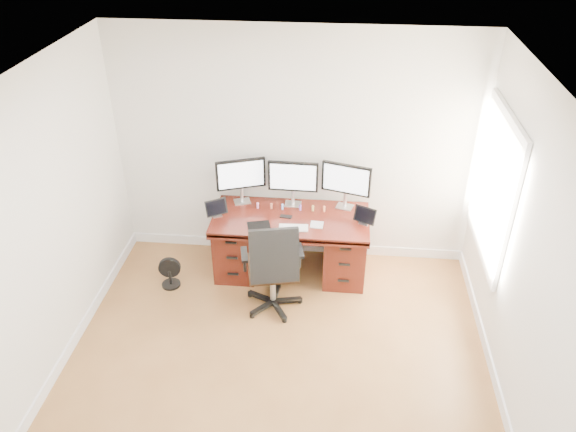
# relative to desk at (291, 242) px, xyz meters

# --- Properties ---
(ground) EXTENTS (4.50, 4.50, 0.00)m
(ground) POSITION_rel_desk_xyz_m (0.00, -1.83, -0.40)
(ground) COLOR olive
(ground) RESTS_ON ground
(back_wall) EXTENTS (4.00, 0.10, 2.70)m
(back_wall) POSITION_rel_desk_xyz_m (0.00, 0.42, 0.95)
(back_wall) COLOR silver
(back_wall) RESTS_ON ground
(right_wall) EXTENTS (0.10, 4.50, 2.70)m
(right_wall) POSITION_rel_desk_xyz_m (2.00, -1.72, 0.95)
(right_wall) COLOR silver
(right_wall) RESTS_ON ground
(desk) EXTENTS (1.70, 0.80, 0.75)m
(desk) POSITION_rel_desk_xyz_m (0.00, 0.00, 0.00)
(desk) COLOR #42130D
(desk) RESTS_ON ground
(office_chair) EXTENTS (0.69, 0.69, 1.10)m
(office_chair) POSITION_rel_desk_xyz_m (-0.12, -0.67, -0.04)
(office_chair) COLOR black
(office_chair) RESTS_ON ground
(floor_fan) EXTENTS (0.25, 0.21, 0.36)m
(floor_fan) POSITION_rel_desk_xyz_m (-1.31, -0.40, -0.23)
(floor_fan) COLOR black
(floor_fan) RESTS_ON ground
(monitor_left) EXTENTS (0.53, 0.22, 0.53)m
(monitor_left) POSITION_rel_desk_xyz_m (-0.58, 0.24, 0.68)
(monitor_left) COLOR silver
(monitor_left) RESTS_ON desk
(monitor_center) EXTENTS (0.55, 0.14, 0.53)m
(monitor_center) POSITION_rel_desk_xyz_m (-0.00, 0.24, 0.68)
(monitor_center) COLOR silver
(monitor_center) RESTS_ON desk
(monitor_right) EXTENTS (0.54, 0.19, 0.53)m
(monitor_right) POSITION_rel_desk_xyz_m (0.58, 0.24, 0.68)
(monitor_right) COLOR silver
(monitor_right) RESTS_ON desk
(tablet_left) EXTENTS (0.24, 0.19, 0.19)m
(tablet_left) POSITION_rel_desk_xyz_m (-0.81, -0.08, 0.43)
(tablet_left) COLOR silver
(tablet_left) RESTS_ON desk
(tablet_right) EXTENTS (0.24, 0.17, 0.19)m
(tablet_right) POSITION_rel_desk_xyz_m (0.79, -0.08, 0.43)
(tablet_right) COLOR silver
(tablet_right) RESTS_ON desk
(keyboard) EXTENTS (0.31, 0.15, 0.01)m
(keyboard) POSITION_rel_desk_xyz_m (0.05, -0.25, 0.36)
(keyboard) COLOR silver
(keyboard) RESTS_ON desk
(trackpad) EXTENTS (0.14, 0.14, 0.01)m
(trackpad) POSITION_rel_desk_xyz_m (0.29, -0.16, 0.35)
(trackpad) COLOR silver
(trackpad) RESTS_ON desk
(drawing_tablet) EXTENTS (0.27, 0.21, 0.01)m
(drawing_tablet) POSITION_rel_desk_xyz_m (-0.32, -0.23, 0.35)
(drawing_tablet) COLOR black
(drawing_tablet) RESTS_ON desk
(phone) EXTENTS (0.14, 0.08, 0.01)m
(phone) POSITION_rel_desk_xyz_m (-0.05, -0.03, 0.35)
(phone) COLOR black
(phone) RESTS_ON desk
(figurine_pink) EXTENTS (0.03, 0.03, 0.07)m
(figurine_pink) POSITION_rel_desk_xyz_m (-0.38, 0.12, 0.39)
(figurine_pink) COLOR pink
(figurine_pink) RESTS_ON desk
(figurine_brown) EXTENTS (0.03, 0.03, 0.07)m
(figurine_brown) POSITION_rel_desk_xyz_m (-0.23, 0.12, 0.39)
(figurine_brown) COLOR brown
(figurine_brown) RESTS_ON desk
(figurine_blue) EXTENTS (0.03, 0.03, 0.07)m
(figurine_blue) POSITION_rel_desk_xyz_m (-0.11, 0.12, 0.39)
(figurine_blue) COLOR #638CE2
(figurine_blue) RESTS_ON desk
(figurine_purple) EXTENTS (0.03, 0.03, 0.07)m
(figurine_purple) POSITION_rel_desk_xyz_m (0.09, 0.12, 0.39)
(figurine_purple) COLOR #8055CF
(figurine_purple) RESTS_ON desk
(figurine_yellow) EXTENTS (0.03, 0.03, 0.07)m
(figurine_yellow) POSITION_rel_desk_xyz_m (0.23, 0.12, 0.39)
(figurine_yellow) COLOR #D8B85C
(figurine_yellow) RESTS_ON desk
(figurine_orange) EXTENTS (0.03, 0.03, 0.07)m
(figurine_orange) POSITION_rel_desk_xyz_m (0.36, 0.12, 0.39)
(figurine_orange) COLOR #E88554
(figurine_orange) RESTS_ON desk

